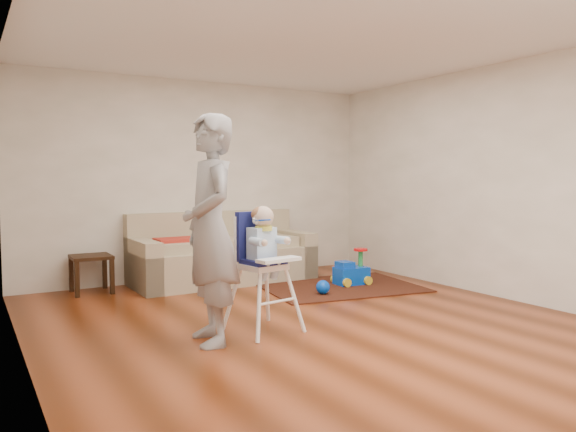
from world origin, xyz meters
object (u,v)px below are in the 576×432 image
ride_on_toy (351,266)px  high_chair (263,271)px  sofa (223,247)px  side_table (91,274)px  toy_ball (323,287)px  adult (210,229)px

ride_on_toy → high_chair: high_chair is taller
sofa → side_table: (-1.66, 0.15, -0.23)m
ride_on_toy → toy_ball: 0.76m
ride_on_toy → high_chair: 2.42m
side_table → adult: adult is taller
sofa → adult: size_ratio=1.25×
sofa → high_chair: 2.48m
toy_ball → adult: size_ratio=0.09×
side_table → toy_ball: size_ratio=2.77×
high_chair → adult: adult is taller
side_table → high_chair: bearing=-68.3°
ride_on_toy → adult: 3.00m
sofa → high_chair: size_ratio=2.09×
side_table → ride_on_toy: 3.23m
sofa → ride_on_toy: (1.34, -1.05, -0.22)m
adult → high_chair: bearing=106.0°
side_table → high_chair: size_ratio=0.40×
ride_on_toy → adult: bearing=-147.0°
side_table → toy_ball: 2.79m
ride_on_toy → adult: size_ratio=0.24×
side_table → high_chair: (1.01, -2.54, 0.32)m
high_chair → adult: size_ratio=0.60×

